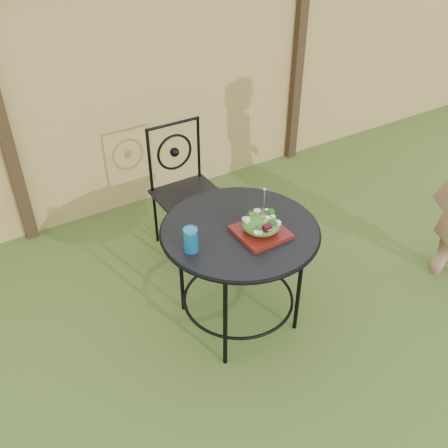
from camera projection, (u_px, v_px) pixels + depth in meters
The scene contains 8 objects.
ground at pixel (338, 346), 3.07m from camera, with size 60.00×60.00×0.00m, color #254014.
fence at pixel (168, 88), 4.04m from camera, with size 8.00×0.12×1.90m.
patio_table at pixel (239, 247), 2.92m from camera, with size 0.92×0.92×0.72m.
patio_chair at pixel (186, 187), 3.63m from camera, with size 0.46×0.46×0.95m.
salad_plate at pixel (261, 232), 2.79m from camera, with size 0.27×0.27×0.02m, color #4D120B.
salad at pixel (261, 225), 2.76m from camera, with size 0.21×0.21×0.08m, color #235614.
fork at pixel (264, 204), 2.69m from camera, with size 0.01×0.01×0.18m, color silver.
drinking_glass at pixel (191, 240), 2.64m from camera, with size 0.08×0.08×0.14m, color #0B5B83.
Camera 1 is at (-1.69, -1.38, 2.39)m, focal length 40.00 mm.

